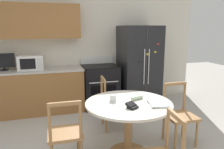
{
  "coord_description": "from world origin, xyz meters",
  "views": [
    {
      "loc": [
        -0.87,
        -2.25,
        1.71
      ],
      "look_at": [
        0.13,
        1.15,
        0.95
      ],
      "focal_mm": 35.0,
      "sensor_mm": 36.0,
      "label": 1
    }
  ],
  "objects": [
    {
      "name": "dining_table",
      "position": [
        0.12,
        0.31,
        0.59
      ],
      "size": [
        1.15,
        1.15,
        0.75
      ],
      "color": "beige",
      "rests_on": "ground_plane"
    },
    {
      "name": "kitchen_counter",
      "position": [
        -1.2,
        2.29,
        0.45
      ],
      "size": [
        2.03,
        0.64,
        0.9
      ],
      "color": "#936033",
      "rests_on": "ground_plane"
    },
    {
      "name": "countertop_tv",
      "position": [
        -1.7,
        2.34,
        1.08
      ],
      "size": [
        0.42,
        0.16,
        0.33
      ],
      "color": "black",
      "rests_on": "kitchen_counter"
    },
    {
      "name": "microwave",
      "position": [
        -1.2,
        2.3,
        1.04
      ],
      "size": [
        0.48,
        0.39,
        0.28
      ],
      "color": "white",
      "rests_on": "kitchen_counter"
    },
    {
      "name": "dining_chair_right",
      "position": [
        0.95,
        0.38,
        0.43
      ],
      "size": [
        0.43,
        0.43,
        0.9
      ],
      "rotation": [
        0.0,
        0.0,
        3.12
      ],
      "color": "#9E7042",
      "rests_on": "ground_plane"
    },
    {
      "name": "dining_chair_left",
      "position": [
        -0.72,
        0.27,
        0.43
      ],
      "size": [
        0.43,
        0.43,
        0.9
      ],
      "rotation": [
        0.0,
        0.0,
        6.27
      ],
      "color": "#9E7042",
      "rests_on": "ground_plane"
    },
    {
      "name": "candle_glass",
      "position": [
        -0.07,
        0.42,
        0.78
      ],
      "size": [
        0.09,
        0.09,
        0.09
      ],
      "color": "silver",
      "rests_on": "dining_table"
    },
    {
      "name": "wallet",
      "position": [
        0.08,
        0.1,
        0.77
      ],
      "size": [
        0.16,
        0.17,
        0.07
      ],
      "color": "black",
      "rests_on": "dining_table"
    },
    {
      "name": "mail_stack",
      "position": [
        0.45,
        0.13,
        0.76
      ],
      "size": [
        0.31,
        0.36,
        0.02
      ],
      "color": "white",
      "rests_on": "dining_table"
    },
    {
      "name": "dining_chair_far",
      "position": [
        0.14,
        1.15,
        0.43
      ],
      "size": [
        0.45,
        0.45,
        0.9
      ],
      "rotation": [
        0.0,
        0.0,
        4.63
      ],
      "color": "#9E7042",
      "rests_on": "ground_plane"
    },
    {
      "name": "back_wall",
      "position": [
        -0.31,
        2.59,
        1.44
      ],
      "size": [
        5.2,
        0.44,
        2.6
      ],
      "color": "silver",
      "rests_on": "ground_plane"
    },
    {
      "name": "refrigerator",
      "position": [
        1.07,
        2.2,
        0.88
      ],
      "size": [
        0.83,
        0.79,
        1.76
      ],
      "color": "black",
      "rests_on": "ground_plane"
    },
    {
      "name": "oven_range",
      "position": [
        0.19,
        2.26,
        0.47
      ],
      "size": [
        0.74,
        0.68,
        1.08
      ],
      "color": "black",
      "rests_on": "ground_plane"
    },
    {
      "name": "folded_napkin",
      "position": [
        0.26,
        0.38,
        0.77
      ],
      "size": [
        0.19,
        0.11,
        0.05
      ],
      "color": "beige",
      "rests_on": "dining_table"
    }
  ]
}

